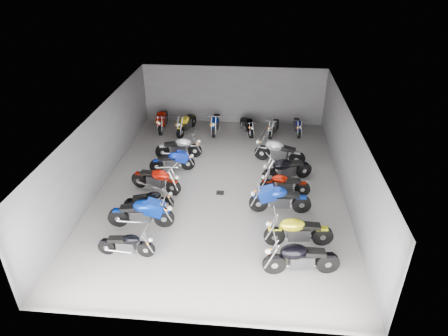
{
  "coord_description": "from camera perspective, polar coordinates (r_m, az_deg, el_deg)",
  "views": [
    {
      "loc": [
        1.41,
        -14.2,
        8.95
      ],
      "look_at": [
        0.13,
        -0.18,
        1.0
      ],
      "focal_mm": 32.0,
      "sensor_mm": 36.0,
      "label": 1
    }
  ],
  "objects": [
    {
      "name": "motorcycle_back_c",
      "position": [
        21.6,
        -1.23,
        6.48
      ],
      "size": [
        0.43,
        2.17,
        0.96
      ],
      "rotation": [
        0.0,
        0.0,
        3.13
      ],
      "color": "black",
      "rests_on": "ground"
    },
    {
      "name": "motorcycle_back_d",
      "position": [
        21.48,
        3.3,
        6.12
      ],
      "size": [
        0.81,
        1.85,
        0.85
      ],
      "rotation": [
        0.0,
        0.0,
        3.51
      ],
      "color": "black",
      "rests_on": "ground"
    },
    {
      "name": "motorcycle_right_e",
      "position": [
        17.17,
        8.9,
        -0.17
      ],
      "size": [
        2.2,
        1.12,
        1.03
      ],
      "rotation": [
        0.0,
        0.0,
        2.0
      ],
      "color": "black",
      "rests_on": "ground"
    },
    {
      "name": "motorcycle_back_e",
      "position": [
        21.47,
        7.11,
        5.9
      ],
      "size": [
        0.61,
        1.86,
        0.83
      ],
      "rotation": [
        0.0,
        0.0,
        2.88
      ],
      "color": "black",
      "rests_on": "ground"
    },
    {
      "name": "motorcycle_right_d",
      "position": [
        16.25,
        8.61,
        -2.29
      ],
      "size": [
        2.04,
        0.4,
        0.9
      ],
      "rotation": [
        0.0,
        0.0,
        1.56
      ],
      "color": "black",
      "rests_on": "ground"
    },
    {
      "name": "motorcycle_right_f",
      "position": [
        18.55,
        7.85,
        2.32
      ],
      "size": [
        2.34,
        0.84,
        1.05
      ],
      "rotation": [
        0.0,
        0.0,
        1.28
      ],
      "color": "black",
      "rests_on": "ground"
    },
    {
      "name": "wall_right",
      "position": [
        16.39,
        17.29,
        1.37
      ],
      "size": [
        0.1,
        14.0,
        3.2
      ],
      "primitive_type": "cube",
      "color": "slate",
      "rests_on": "ground"
    },
    {
      "name": "motorcycle_right_b",
      "position": [
        13.7,
        10.52,
        -8.87
      ],
      "size": [
        2.34,
        0.52,
        1.03
      ],
      "rotation": [
        0.0,
        0.0,
        1.67
      ],
      "color": "black",
      "rests_on": "ground"
    },
    {
      "name": "motorcycle_left_a",
      "position": [
        13.52,
        -13.73,
        -10.5
      ],
      "size": [
        1.9,
        0.37,
        0.84
      ],
      "rotation": [
        0.0,
        0.0,
        -1.59
      ],
      "color": "black",
      "rests_on": "ground"
    },
    {
      "name": "motorcycle_right_c",
      "position": [
        15.17,
        7.92,
        -4.43
      ],
      "size": [
        2.35,
        0.48,
        1.03
      ],
      "rotation": [
        0.0,
        0.0,
        1.62
      ],
      "color": "black",
      "rests_on": "ground"
    },
    {
      "name": "motorcycle_left_b",
      "position": [
        14.58,
        -11.69,
        -6.32
      ],
      "size": [
        2.39,
        0.51,
        1.05
      ],
      "rotation": [
        0.0,
        0.0,
        -1.5
      ],
      "color": "black",
      "rests_on": "ground"
    },
    {
      "name": "ground",
      "position": [
        16.84,
        -0.38,
        -2.65
      ],
      "size": [
        14.0,
        14.0,
        0.0
      ],
      "primitive_type": "plane",
      "color": "gray",
      "rests_on": "ground"
    },
    {
      "name": "motorcycle_left_f",
      "position": [
        18.99,
        -6.43,
        2.93
      ],
      "size": [
        2.19,
        0.56,
        0.97
      ],
      "rotation": [
        0.0,
        0.0,
        -1.4
      ],
      "color": "black",
      "rests_on": "ground"
    },
    {
      "name": "ceiling",
      "position": [
        15.38,
        -0.42,
        7.57
      ],
      "size": [
        10.0,
        14.0,
        0.04
      ],
      "primitive_type": "cube",
      "color": "black",
      "rests_on": "wall_back"
    },
    {
      "name": "wall_left",
      "position": [
        17.23,
        -17.21,
        2.79
      ],
      "size": [
        0.1,
        14.0,
        3.2
      ],
      "primitive_type": "cube",
      "color": "slate",
      "rests_on": "ground"
    },
    {
      "name": "wall_back",
      "position": [
        22.48,
        1.36,
        10.36
      ],
      "size": [
        10.0,
        0.1,
        3.2
      ],
      "primitive_type": "cube",
      "color": "slate",
      "rests_on": "ground"
    },
    {
      "name": "motorcycle_back_b",
      "position": [
        21.56,
        -5.42,
        6.39
      ],
      "size": [
        0.71,
        2.26,
        1.01
      ],
      "rotation": [
        0.0,
        0.0,
        2.9
      ],
      "color": "black",
      "rests_on": "ground"
    },
    {
      "name": "motorcycle_left_d",
      "position": [
        16.51,
        -9.66,
        -1.62
      ],
      "size": [
        2.21,
        0.81,
        1.0
      ],
      "rotation": [
        0.0,
        0.0,
        -1.87
      ],
      "color": "black",
      "rests_on": "ground"
    },
    {
      "name": "motorcycle_back_f",
      "position": [
        21.79,
        10.44,
        5.98
      ],
      "size": [
        0.4,
        1.86,
        0.82
      ],
      "rotation": [
        0.0,
        0.0,
        3.22
      ],
      "color": "black",
      "rests_on": "ground"
    },
    {
      "name": "motorcycle_left_c",
      "position": [
        15.39,
        -10.63,
        -4.62
      ],
      "size": [
        1.9,
        0.54,
        0.84
      ],
      "rotation": [
        0.0,
        0.0,
        -1.37
      ],
      "color": "black",
      "rests_on": "ground"
    },
    {
      "name": "motorcycle_right_a",
      "position": [
        12.68,
        10.89,
        -12.55
      ],
      "size": [
        2.38,
        0.55,
        1.05
      ],
      "rotation": [
        0.0,
        0.0,
        1.69
      ],
      "color": "black",
      "rests_on": "ground"
    },
    {
      "name": "drain_grate",
      "position": [
        16.42,
        -0.55,
        -3.55
      ],
      "size": [
        0.32,
        0.32,
        0.01
      ],
      "primitive_type": "cube",
      "color": "black",
      "rests_on": "ground"
    },
    {
      "name": "motorcycle_back_a",
      "position": [
        22.15,
        -8.76,
        6.81
      ],
      "size": [
        0.48,
        2.3,
        1.01
      ],
      "rotation": [
        0.0,
        0.0,
        3.2
      ],
      "color": "black",
      "rests_on": "ground"
    },
    {
      "name": "motorcycle_left_e",
      "position": [
        17.9,
        -7.34,
        0.97
      ],
      "size": [
        1.99,
        0.65,
        0.89
      ],
      "rotation": [
        0.0,
        0.0,
        -1.32
      ],
      "color": "black",
      "rests_on": "ground"
    }
  ]
}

